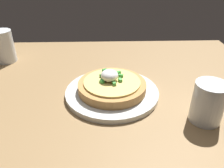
{
  "coord_description": "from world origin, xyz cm",
  "views": [
    {
      "loc": [
        2.47,
        -60.89,
        37.03
      ],
      "look_at": [
        4.18,
        -7.98,
        5.88
      ],
      "focal_mm": 35.99,
      "sensor_mm": 36.0,
      "label": 1
    }
  ],
  "objects_px": {
    "pizza": "(112,85)",
    "cup_far": "(208,104)",
    "cup_near": "(4,48)",
    "plate": "(112,92)"
  },
  "relations": [
    {
      "from": "pizza",
      "to": "cup_far",
      "type": "height_order",
      "value": "cup_far"
    },
    {
      "from": "cup_far",
      "to": "cup_near",
      "type": "bearing_deg",
      "value": 149.22
    },
    {
      "from": "plate",
      "to": "pizza",
      "type": "relative_size",
      "value": 1.38
    },
    {
      "from": "plate",
      "to": "cup_near",
      "type": "bearing_deg",
      "value": 147.8
    },
    {
      "from": "pizza",
      "to": "cup_far",
      "type": "xyz_separation_m",
      "value": [
        0.22,
        -0.12,
        0.01
      ]
    },
    {
      "from": "cup_near",
      "to": "cup_far",
      "type": "distance_m",
      "value": 0.69
    },
    {
      "from": "pizza",
      "to": "cup_near",
      "type": "height_order",
      "value": "cup_near"
    },
    {
      "from": "plate",
      "to": "cup_near",
      "type": "relative_size",
      "value": 2.28
    },
    {
      "from": "plate",
      "to": "cup_far",
      "type": "relative_size",
      "value": 2.61
    },
    {
      "from": "pizza",
      "to": "cup_far",
      "type": "bearing_deg",
      "value": -28.23
    }
  ]
}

